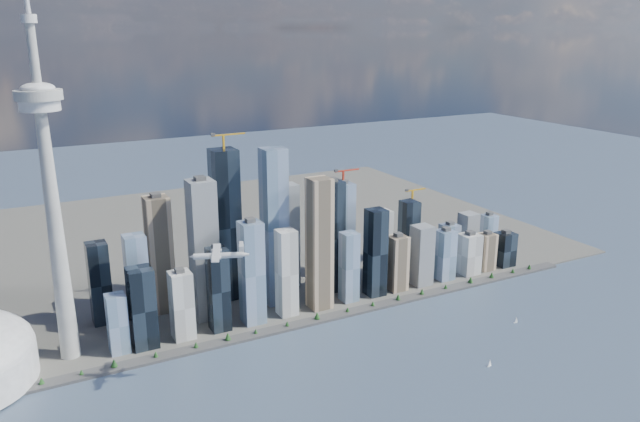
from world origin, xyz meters
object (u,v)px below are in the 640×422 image
airplane (219,255)px  sailboat_east (516,321)px  sailboat_west (490,364)px  needle_tower (50,190)px

airplane → sailboat_east: airplane is taller
sailboat_east → airplane: bearing=-179.8°
sailboat_west → sailboat_east: (124.56, 78.39, -0.14)m
needle_tower → airplane: size_ratio=8.04×
needle_tower → sailboat_west: needle_tower is taller
needle_tower → sailboat_east: needle_tower is taller
needle_tower → sailboat_east: bearing=-18.5°
needle_tower → sailboat_west: bearing=-30.1°
airplane → sailboat_east: (450.28, -44.33, -170.70)m
sailboat_east → sailboat_west: bearing=-141.9°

